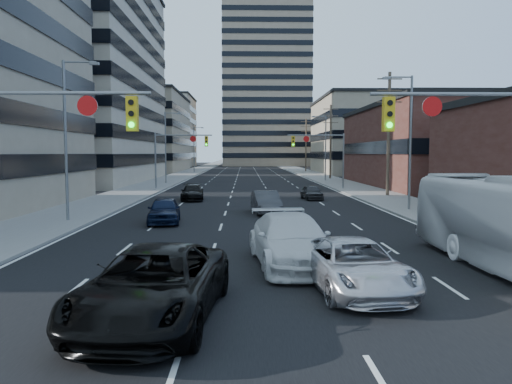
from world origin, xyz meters
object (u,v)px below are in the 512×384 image
(black_pickup, at_px, (154,285))
(white_van, at_px, (291,240))
(silver_suv, at_px, (354,265))
(sedan_blue, at_px, (164,210))

(black_pickup, height_order, white_van, white_van)
(black_pickup, relative_size, white_van, 1.01)
(white_van, relative_size, silver_suv, 1.16)
(white_van, height_order, silver_suv, white_van)
(white_van, xyz_separation_m, sedan_blue, (-6.11, 10.66, -0.16))
(white_van, height_order, sedan_blue, white_van)
(black_pickup, bearing_deg, silver_suv, 31.26)
(silver_suv, bearing_deg, black_pickup, -161.49)
(white_van, bearing_deg, silver_suv, -70.66)
(sedan_blue, bearing_deg, black_pickup, -87.63)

